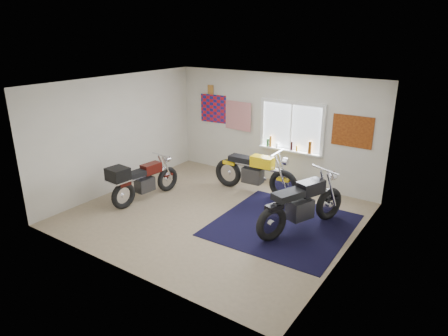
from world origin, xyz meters
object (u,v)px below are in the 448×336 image
Objects in this scene: black_chrome_bike at (302,206)px; maroon_tourer at (141,180)px; navy_rug at (283,225)px; yellow_triumph at (255,173)px.

black_chrome_bike is 1.12× the size of maroon_tourer.
navy_rug is 3.28m from maroon_tourer.
black_chrome_bike is 3.59m from maroon_tourer.
navy_rug is at bearing -72.06° from maroon_tourer.
yellow_triumph is at bearing 78.11° from black_chrome_bike.
navy_rug is 1.20× the size of yellow_triumph.
yellow_triumph reaches higher than navy_rug.
yellow_triumph is 1.03× the size of black_chrome_bike.
yellow_triumph is 2.62m from maroon_tourer.
yellow_triumph is 1.15× the size of maroon_tourer.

